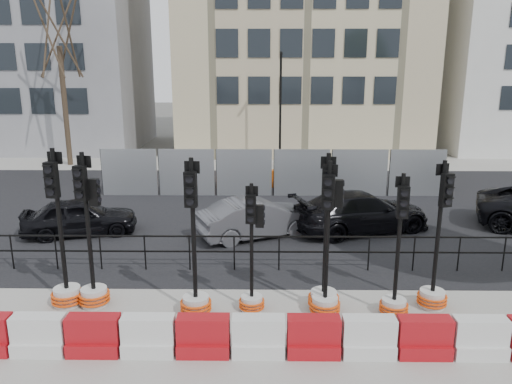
{
  "coord_description": "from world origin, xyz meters",
  "views": [
    {
      "loc": [
        -0.47,
        -11.31,
        5.45
      ],
      "look_at": [
        -0.64,
        3.0,
        1.74
      ],
      "focal_mm": 35.0,
      "sensor_mm": 36.0,
      "label": 1
    }
  ],
  "objects_px": {
    "car_a": "(80,217)",
    "car_c": "(361,212)",
    "traffic_signal_a": "(65,275)",
    "traffic_signal_h": "(434,279)",
    "traffic_signal_d": "(252,282)"
  },
  "relations": [
    {
      "from": "traffic_signal_a",
      "to": "traffic_signal_d",
      "type": "relative_size",
      "value": 1.24
    },
    {
      "from": "car_c",
      "to": "traffic_signal_d",
      "type": "bearing_deg",
      "value": 128.83
    },
    {
      "from": "traffic_signal_a",
      "to": "car_c",
      "type": "distance_m",
      "value": 9.45
    },
    {
      "from": "traffic_signal_h",
      "to": "car_c",
      "type": "height_order",
      "value": "traffic_signal_h"
    },
    {
      "from": "traffic_signal_a",
      "to": "traffic_signal_h",
      "type": "bearing_deg",
      "value": 8.62
    },
    {
      "from": "traffic_signal_a",
      "to": "traffic_signal_h",
      "type": "relative_size",
      "value": 1.07
    },
    {
      "from": "car_a",
      "to": "car_c",
      "type": "distance_m",
      "value": 9.21
    },
    {
      "from": "traffic_signal_d",
      "to": "car_c",
      "type": "distance_m",
      "value": 6.57
    },
    {
      "from": "traffic_signal_h",
      "to": "car_c",
      "type": "distance_m",
      "value": 5.39
    },
    {
      "from": "car_a",
      "to": "traffic_signal_d",
      "type": "bearing_deg",
      "value": -146.5
    },
    {
      "from": "car_a",
      "to": "traffic_signal_h",
      "type": "bearing_deg",
      "value": -131.11
    },
    {
      "from": "traffic_signal_a",
      "to": "traffic_signal_d",
      "type": "xyz_separation_m",
      "value": [
        4.27,
        -0.2,
        -0.05
      ]
    },
    {
      "from": "traffic_signal_a",
      "to": "car_c",
      "type": "bearing_deg",
      "value": 43.13
    },
    {
      "from": "traffic_signal_a",
      "to": "car_a",
      "type": "height_order",
      "value": "traffic_signal_a"
    },
    {
      "from": "traffic_signal_a",
      "to": "traffic_signal_h",
      "type": "xyz_separation_m",
      "value": [
        8.4,
        0.01,
        -0.05
      ]
    }
  ]
}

